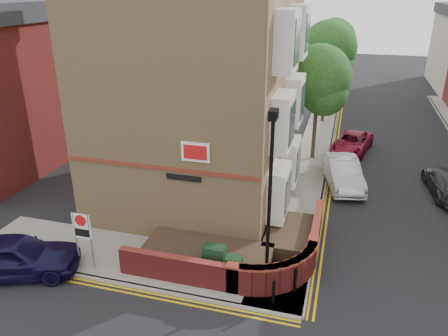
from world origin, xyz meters
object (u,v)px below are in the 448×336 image
utility_cabinet_large (214,261)px  silver_car_near (343,172)px  navy_hatchback (13,256)px  lamppost (269,203)px  zone_sign (82,231)px

utility_cabinet_large → silver_car_near: bearing=66.1°
navy_hatchback → lamppost: bearing=-100.2°
silver_car_near → utility_cabinet_large: bearing=-127.3°
navy_hatchback → silver_car_near: (11.14, 11.14, -0.04)m
navy_hatchback → utility_cabinet_large: bearing=-96.6°
utility_cabinet_large → navy_hatchback: 7.23m
lamppost → silver_car_near: bearing=76.7°
utility_cabinet_large → lamppost: bearing=-3.0°
lamppost → utility_cabinet_large: 3.24m
utility_cabinet_large → navy_hatchback: (-7.00, -1.80, 0.06)m
lamppost → zone_sign: lamppost is taller
silver_car_near → lamppost: bearing=-116.8°
lamppost → navy_hatchback: 9.42m
zone_sign → silver_car_near: (8.84, 10.15, -0.91)m
utility_cabinet_large → navy_hatchback: navy_hatchback is taller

